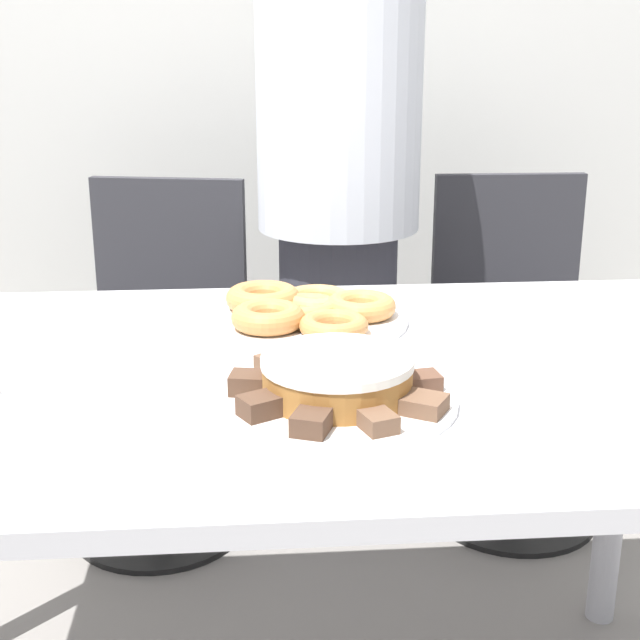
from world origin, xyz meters
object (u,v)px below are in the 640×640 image
at_px(office_chair_left, 159,371).
at_px(plate_donuts, 307,320).
at_px(office_chair_right, 515,361).
at_px(frosted_cake, 337,376).
at_px(plate_cake, 337,399).
at_px(person_standing, 338,209).

distance_m(office_chair_left, plate_donuts, 0.83).
distance_m(office_chair_left, office_chair_right, 0.92).
relative_size(plate_donuts, frosted_cake, 1.71).
xyz_separation_m(office_chair_right, frosted_cake, (-0.57, -1.04, 0.37)).
bearing_deg(frosted_cake, plate_cake, 0.00).
bearing_deg(plate_donuts, person_standing, 79.87).
bearing_deg(office_chair_right, plate_cake, -117.97).
bearing_deg(plate_cake, person_standing, 84.27).
relative_size(person_standing, office_chair_right, 1.79).
height_order(plate_donuts, frosted_cake, frosted_cake).
distance_m(office_chair_right, plate_donuts, 0.96).
xyz_separation_m(office_chair_left, frosted_cake, (0.35, -1.04, 0.37)).
xyz_separation_m(person_standing, frosted_cake, (-0.10, -1.04, -0.03)).
bearing_deg(office_chair_left, person_standing, 11.37).
bearing_deg(person_standing, plate_cake, -95.73).
bearing_deg(plate_donuts, frosted_cake, -87.17).
height_order(office_chair_right, frosted_cake, office_chair_right).
xyz_separation_m(office_chair_right, plate_donuts, (-0.59, -0.68, 0.34)).
xyz_separation_m(office_chair_right, plate_cake, (-0.57, -1.04, 0.34)).
relative_size(person_standing, plate_donuts, 4.55).
xyz_separation_m(office_chair_left, plate_cake, (0.35, -1.04, 0.34)).
bearing_deg(plate_donuts, office_chair_left, 115.89).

